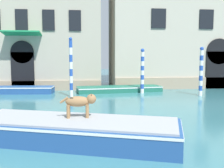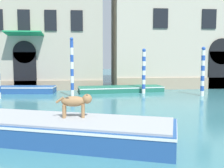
# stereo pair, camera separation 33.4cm
# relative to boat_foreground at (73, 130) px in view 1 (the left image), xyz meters

# --- Properties ---
(boat_foreground) EXTENTS (7.34, 4.37, 0.75)m
(boat_foreground) POSITION_rel_boat_foreground_xyz_m (0.00, 0.00, 0.00)
(boat_foreground) COLOR #234C8C
(boat_foreground) RESTS_ON ground_plane
(dog_on_deck) EXTENTS (1.23, 0.37, 0.82)m
(dog_on_deck) POSITION_rel_boat_foreground_xyz_m (0.24, 0.26, 0.89)
(dog_on_deck) COLOR #997047
(dog_on_deck) RESTS_ON boat_foreground
(boat_moored_near_palazzo) EXTENTS (4.82, 1.79, 0.53)m
(boat_moored_near_palazzo) POSITION_rel_boat_foreground_xyz_m (-4.40, 12.17, -0.12)
(boat_moored_near_palazzo) COLOR #234C8C
(boat_moored_near_palazzo) RESTS_ON ground_plane
(boat_moored_far) EXTENTS (6.99, 2.79, 0.44)m
(boat_moored_far) POSITION_rel_boat_foreground_xyz_m (3.18, 12.33, -0.16)
(boat_moored_far) COLOR #1E6651
(boat_moored_far) RESTS_ON ground_plane
(mooring_pole_0) EXTENTS (0.24, 0.24, 4.15)m
(mooring_pole_0) POSITION_rel_boat_foreground_xyz_m (-0.54, 9.87, 1.70)
(mooring_pole_0) COLOR white
(mooring_pole_0) RESTS_ON ground_plane
(mooring_pole_1) EXTENTS (0.27, 0.27, 3.53)m
(mooring_pole_1) POSITION_rel_boat_foreground_xyz_m (8.76, 9.55, 1.39)
(mooring_pole_1) COLOR white
(mooring_pole_1) RESTS_ON ground_plane
(mooring_pole_4) EXTENTS (0.28, 0.28, 3.45)m
(mooring_pole_4) POSITION_rel_boat_foreground_xyz_m (4.82, 11.24, 1.35)
(mooring_pole_4) COLOR white
(mooring_pole_4) RESTS_ON ground_plane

